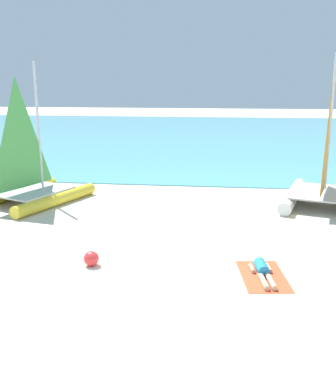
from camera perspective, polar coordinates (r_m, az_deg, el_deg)
ground_plane at (r=20.10m, az=1.77°, el=0.35°), size 120.00×120.00×0.00m
ocean_water at (r=40.32m, az=4.39°, el=7.40°), size 120.00×40.00×0.05m
sailboat_white at (r=18.33m, az=19.61°, el=0.96°), size 4.02×5.13×5.87m
sailboat_yellow at (r=18.54m, az=-17.20°, el=1.16°), size 4.15×4.99×5.57m
towel_right at (r=11.63m, az=12.24°, el=-10.62°), size 1.34×2.03×0.01m
sunbather_right at (r=11.64m, az=12.20°, el=-9.92°), size 0.61×1.57×0.30m
beach_ball at (r=12.08m, az=-9.93°, el=-8.51°), size 0.41×0.41×0.41m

